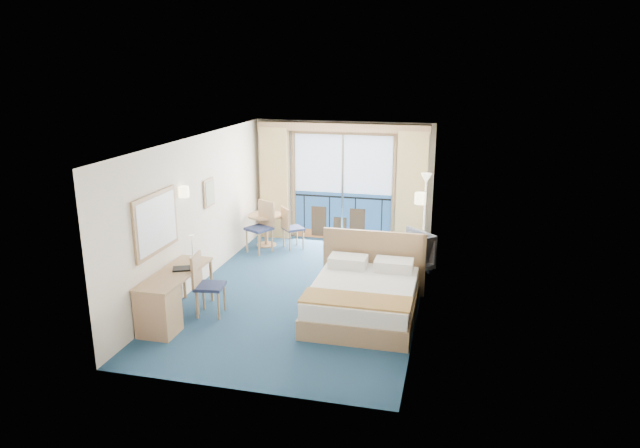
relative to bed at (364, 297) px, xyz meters
The scene contains 22 objects.
floor 1.39m from the bed, 148.58° to the left, with size 6.50×6.50×0.00m, color navy.
room_walls 1.99m from the bed, 148.58° to the left, with size 4.04×6.54×2.72m.
balcony_door 4.18m from the bed, 106.54° to the left, with size 2.36×0.03×2.52m.
curtain_left 4.75m from the bed, 125.64° to the left, with size 0.65×0.22×2.55m, color tan.
curtain_right 3.92m from the bed, 84.08° to the left, with size 0.65×0.22×2.55m, color tan.
pelmet 4.58m from the bed, 106.92° to the left, with size 3.80×0.25×0.18m, color tan.
mirror 3.46m from the bed, 165.79° to the right, with size 0.05×1.25×0.95m.
wall_print 3.58m from the bed, 159.70° to the left, with size 0.04×0.42×0.52m.
sconce_left 3.46m from the bed, behind, with size 0.18×0.18×0.18m, color beige.
sconce_right 1.81m from the bed, 35.49° to the left, with size 0.18×0.18×0.18m, color beige.
bed is the anchor object (origin of this frame).
nightstand 1.41m from the bed, 64.95° to the left, with size 0.45×0.43×0.59m, color tan.
phone 1.46m from the bed, 64.55° to the left, with size 0.17×0.13×0.08m, color silver.
armchair 2.20m from the bed, 78.48° to the left, with size 0.85×0.87×0.79m, color #424750.
floor_lamp 3.40m from the bed, 77.15° to the left, with size 0.24×0.24×1.77m.
desk 3.13m from the bed, 156.18° to the right, with size 0.57×1.65×0.77m.
desk_chair 2.57m from the bed, 167.00° to the right, with size 0.50×0.49×1.01m.
folder 2.92m from the bed, 166.65° to the right, with size 0.30×0.22×0.03m, color black.
desk_lamp 2.97m from the bed, behind, with size 0.11×0.11×0.40m.
round_table 4.11m from the bed, 131.29° to the left, with size 0.79×0.79×0.71m.
table_chair_a 3.70m from the bed, 125.38° to the left, with size 0.57×0.57×0.93m.
table_chair_b 3.80m from the bed, 134.56° to the left, with size 0.64×0.64×1.09m.
Camera 1 is at (2.48, -9.09, 3.93)m, focal length 32.00 mm.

